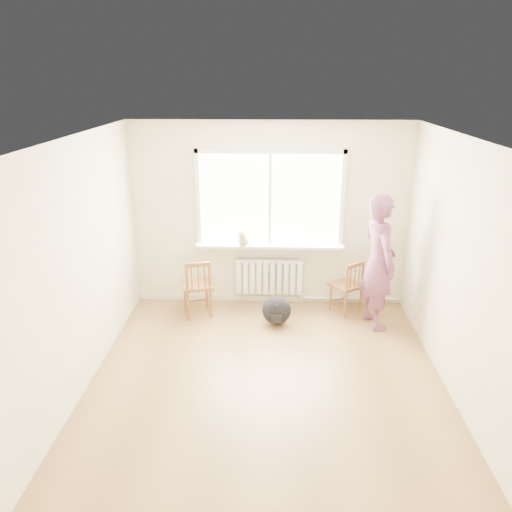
# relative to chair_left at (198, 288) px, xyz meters

# --- Properties ---
(floor) EXTENTS (4.50, 4.50, 0.00)m
(floor) POSITION_rel_chair_left_xyz_m (1.01, -1.71, -0.43)
(floor) COLOR olive
(floor) RESTS_ON ground
(ceiling) EXTENTS (4.50, 4.50, 0.00)m
(ceiling) POSITION_rel_chair_left_xyz_m (1.01, -1.71, 2.27)
(ceiling) COLOR white
(ceiling) RESTS_ON back_wall
(back_wall) EXTENTS (4.00, 0.01, 2.70)m
(back_wall) POSITION_rel_chair_left_xyz_m (1.01, 0.54, 0.92)
(back_wall) COLOR beige
(back_wall) RESTS_ON ground
(window) EXTENTS (2.12, 0.05, 1.42)m
(window) POSITION_rel_chair_left_xyz_m (1.01, 0.52, 1.23)
(window) COLOR white
(window) RESTS_ON back_wall
(windowsill) EXTENTS (2.15, 0.22, 0.04)m
(windowsill) POSITION_rel_chair_left_xyz_m (1.01, 0.43, 0.50)
(windowsill) COLOR white
(windowsill) RESTS_ON back_wall
(radiator) EXTENTS (1.00, 0.12, 0.55)m
(radiator) POSITION_rel_chair_left_xyz_m (1.01, 0.45, 0.01)
(radiator) COLOR white
(radiator) RESTS_ON back_wall
(heating_pipe) EXTENTS (1.40, 0.04, 0.04)m
(heating_pipe) POSITION_rel_chair_left_xyz_m (2.26, 0.48, -0.35)
(heating_pipe) COLOR silver
(heating_pipe) RESTS_ON back_wall
(baseboard) EXTENTS (4.00, 0.03, 0.08)m
(baseboard) POSITION_rel_chair_left_xyz_m (1.01, 0.53, -0.39)
(baseboard) COLOR beige
(baseboard) RESTS_ON ground
(chair_left) EXTENTS (0.52, 0.51, 0.86)m
(chair_left) POSITION_rel_chair_left_xyz_m (0.00, 0.00, 0.00)
(chair_left) COLOR #94542B
(chair_left) RESTS_ON floor
(chair_right) EXTENTS (0.55, 0.55, 0.81)m
(chair_right) POSITION_rel_chair_left_xyz_m (2.15, 0.15, -0.02)
(chair_right) COLOR #94542B
(chair_right) RESTS_ON floor
(person) EXTENTS (0.60, 0.76, 1.84)m
(person) POSITION_rel_chair_left_xyz_m (2.48, -0.18, 0.49)
(person) COLOR #C0405B
(person) RESTS_ON floor
(cat) EXTENTS (0.22, 0.42, 0.28)m
(cat) POSITION_rel_chair_left_xyz_m (0.64, 0.35, 0.63)
(cat) COLOR beige
(cat) RESTS_ON windowsill
(backpack) EXTENTS (0.43, 0.34, 0.40)m
(backpack) POSITION_rel_chair_left_xyz_m (1.12, -0.22, -0.23)
(backpack) COLOR black
(backpack) RESTS_ON floor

